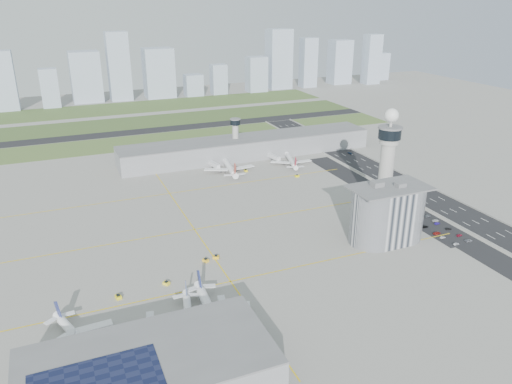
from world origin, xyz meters
name	(u,v)px	position (x,y,z in m)	size (l,w,h in m)	color
ground	(281,239)	(0.00, 0.00, 0.00)	(1000.00, 1000.00, 0.00)	#9D9B93
grass_strip_0	(156,140)	(-20.00, 225.00, 0.04)	(480.00, 50.00, 0.08)	#435F2D
grass_strip_1	(141,122)	(-20.00, 300.00, 0.04)	(480.00, 60.00, 0.08)	#3A5327
grass_strip_2	(128,108)	(-20.00, 380.00, 0.04)	(480.00, 70.00, 0.08)	#425C2C
runway	(148,131)	(-20.00, 262.00, 0.06)	(480.00, 22.00, 0.10)	black
highway	(446,207)	(115.00, 0.00, 0.05)	(28.00, 500.00, 0.10)	black
barrier_left	(429,210)	(101.00, 0.00, 0.60)	(0.60, 500.00, 1.20)	#9E9E99
barrier_right	(464,203)	(129.00, 0.00, 0.60)	(0.60, 500.00, 1.20)	#9E9E99
landside_road	(425,220)	(90.00, -10.00, 0.04)	(18.00, 260.00, 0.08)	black
parking_lot	(437,228)	(88.00, -22.00, 0.05)	(20.00, 44.00, 0.10)	black
taxiway_line_h_0	(231,282)	(-40.00, -30.00, 0.01)	(260.00, 0.60, 0.01)	yellow
taxiway_line_h_1	(194,229)	(-40.00, 30.00, 0.01)	(260.00, 0.60, 0.01)	yellow
taxiway_line_h_2	(169,193)	(-40.00, 90.00, 0.01)	(260.00, 0.60, 0.01)	yellow
taxiway_line_v	(194,229)	(-40.00, 30.00, 0.01)	(0.60, 260.00, 0.01)	yellow
control_tower	(387,158)	(72.00, 8.00, 35.04)	(14.00, 14.00, 64.50)	#ADAAA5
secondary_tower	(235,134)	(30.00, 150.00, 18.80)	(8.60, 8.60, 31.90)	#ADAAA5
admin_building	(387,214)	(51.99, -22.00, 15.30)	(42.00, 24.00, 33.50)	#B2B2B7
terminal_pier	(248,147)	(40.00, 148.00, 7.90)	(210.00, 32.00, 15.80)	gray
near_terminal	(148,371)	(-88.07, -82.02, 6.43)	(84.00, 42.00, 13.00)	gray
airplane_near_a	(75,331)	(-109.33, -48.10, 5.03)	(35.95, 30.55, 10.06)	white
airplane_near_b	(188,312)	(-66.28, -52.42, 4.85)	(34.61, 29.42, 9.69)	white
airplane_near_c	(210,305)	(-57.09, -52.79, 5.80)	(41.43, 35.22, 11.60)	white
airplane_far_a	(229,163)	(12.30, 116.89, 6.37)	(45.48, 38.66, 12.73)	white
airplane_far_b	(291,158)	(63.00, 114.35, 5.42)	(38.75, 32.93, 10.85)	white
jet_bridge_near_0	(67,360)	(-113.00, -61.00, 2.85)	(14.00, 3.00, 5.70)	silver
jet_bridge_near_1	(151,339)	(-83.00, -61.00, 2.85)	(14.00, 3.00, 5.70)	silver
jet_bridge_near_2	(226,320)	(-53.00, -61.00, 2.85)	(14.00, 3.00, 5.70)	silver
jet_bridge_far_0	(210,164)	(2.00, 132.00, 2.85)	(14.00, 3.00, 5.70)	silver
jet_bridge_far_1	(269,156)	(52.00, 132.00, 2.85)	(14.00, 3.00, 5.70)	silver
tug_0	(118,296)	(-90.09, -23.96, 0.94)	(2.22, 3.23, 1.88)	yellow
tug_1	(166,283)	(-68.07, -21.02, 0.88)	(2.08, 3.02, 1.76)	yellow
tug_2	(206,260)	(-45.06, -7.59, 0.89)	(2.10, 3.05, 1.77)	yellow
tug_3	(216,257)	(-39.22, -6.45, 0.90)	(2.13, 3.10, 1.80)	gold
tug_4	(246,170)	(23.87, 112.14, 0.88)	(2.08, 3.02, 1.76)	yellow
tug_5	(297,176)	(54.11, 86.46, 0.88)	(2.08, 3.02, 1.76)	yellow
car_lot_0	(456,244)	(83.41, -41.89, 0.61)	(1.44, 3.58, 1.22)	silver
car_lot_1	(443,237)	(82.33, -33.00, 0.54)	(1.15, 3.30, 1.09)	#A8A9AB
car_lot_2	(437,233)	(82.87, -27.82, 0.65)	(2.15, 4.67, 1.30)	#B22721
car_lot_3	(425,227)	(82.60, -18.41, 0.59)	(1.65, 4.05, 1.18)	black
car_lot_4	(420,223)	(83.42, -13.36, 0.55)	(1.30, 3.22, 1.10)	navy
car_lot_5	(411,217)	(83.91, -4.76, 0.62)	(1.32, 3.78, 1.25)	silver
car_lot_6	(469,240)	(92.53, -41.43, 0.58)	(1.93, 4.18, 1.16)	#8E919D
car_lot_7	(459,235)	(92.71, -34.49, 0.54)	(1.53, 3.75, 1.09)	maroon
car_lot_8	(448,229)	(92.94, -25.81, 0.61)	(1.44, 3.57, 1.22)	black
car_lot_9	(437,223)	(92.03, -17.66, 0.60)	(1.26, 3.62, 1.19)	navy
car_lot_10	(436,220)	(93.92, -14.15, 0.58)	(1.93, 4.19, 1.16)	silver
car_lot_11	(428,216)	(94.20, -7.12, 0.63)	(1.75, 4.32, 1.25)	slate
car_hw_1	(407,185)	(115.98, 39.52, 0.64)	(1.35, 3.86, 1.27)	#27262F
car_hw_2	(350,153)	(121.26, 120.48, 0.57)	(1.91, 4.14, 1.15)	navy
car_hw_4	(303,138)	(107.92, 179.13, 0.58)	(1.36, 3.38, 1.15)	#979BA9
skyline_bldg_5	(3,81)	(-150.11, 419.66, 33.44)	(25.49, 20.39, 66.89)	#9EADC1
skyline_bldg_6	(50,88)	(-102.68, 417.90, 22.60)	(20.04, 16.03, 45.20)	#9EADC1
skyline_bldg_7	(86,77)	(-59.44, 436.89, 30.61)	(35.76, 28.61, 61.22)	#9EADC1
skyline_bldg_8	(119,66)	(-19.42, 431.56, 41.69)	(26.33, 21.06, 83.39)	#9EADC1
skyline_bldg_9	(159,73)	(30.27, 432.32, 31.06)	(36.96, 29.57, 62.11)	#9EADC1
skyline_bldg_10	(194,85)	(73.27, 423.68, 13.87)	(23.01, 18.41, 27.75)	#9EADC1
skyline_bldg_11	(219,79)	(108.28, 423.34, 19.48)	(20.22, 16.18, 38.97)	#9EADC1
skyline_bldg_12	(256,74)	(162.17, 421.29, 23.44)	(26.14, 20.92, 46.89)	#9EADC1
skyline_bldg_13	(279,59)	(201.27, 433.27, 40.60)	(32.26, 25.81, 81.20)	#9EADC1
skyline_bldg_14	(308,63)	(244.74, 426.38, 34.37)	(21.59, 17.28, 68.75)	#9EADC1
skyline_bldg_15	(340,62)	(302.83, 435.54, 31.70)	(30.25, 24.20, 63.40)	#9EADC1
skyline_bldg_16	(372,59)	(345.49, 415.96, 35.78)	(23.04, 18.43, 71.56)	#9EADC1
skyline_bldg_17	(380,66)	(382.05, 443.29, 20.53)	(22.64, 18.11, 41.06)	#9EADC1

